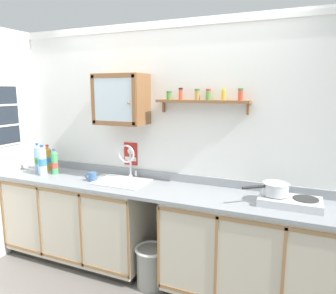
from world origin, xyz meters
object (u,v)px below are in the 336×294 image
object	(u,v)px
hot_plate_stove	(290,202)
bottle_water_clear_3	(43,161)
wall_cabinet	(121,99)
bottle_opaque_white_1	(42,160)
warning_sign	(131,154)
trash_bin	(151,266)
sink	(122,183)
bottle_juice_amber_2	(48,159)
saucepan	(275,188)
mug	(92,177)
bottle_soda_green_4	(55,163)
bottle_water_blue_0	(38,159)

from	to	relation	value
hot_plate_stove	bottle_water_clear_3	distance (m)	2.46
hot_plate_stove	wall_cabinet	size ratio (longest dim) A/B	0.95
hot_plate_stove	bottle_water_clear_3	bearing A→B (deg)	-178.03
bottle_opaque_white_1	warning_sign	bearing A→B (deg)	8.97
wall_cabinet	trash_bin	world-z (taller)	wall_cabinet
sink	hot_plate_stove	world-z (taller)	sink
bottle_juice_amber_2	bottle_water_clear_3	world-z (taller)	bottle_water_clear_3
saucepan	bottle_opaque_white_1	bearing A→B (deg)	178.02
warning_sign	bottle_opaque_white_1	bearing A→B (deg)	-171.03
hot_plate_stove	bottle_water_clear_3	size ratio (longest dim) A/B	1.44
mug	trash_bin	distance (m)	1.02
bottle_water_clear_3	bottle_soda_green_4	world-z (taller)	bottle_water_clear_3
sink	mug	distance (m)	0.31
bottle_soda_green_4	hot_plate_stove	bearing A→B (deg)	-0.18
saucepan	bottle_juice_amber_2	bearing A→B (deg)	178.33
bottle_water_clear_3	bottle_water_blue_0	bearing A→B (deg)	151.66
bottle_water_clear_3	mug	bearing A→B (deg)	2.24
sink	hot_plate_stove	bearing A→B (deg)	-1.30
bottle_opaque_white_1	bottle_water_clear_3	size ratio (longest dim) A/B	0.71
warning_sign	trash_bin	distance (m)	1.12
saucepan	bottle_soda_green_4	distance (m)	2.26
bottle_juice_amber_2	trash_bin	xyz separation A→B (m)	(1.40, -0.23, -0.85)
bottle_soda_green_4	warning_sign	size ratio (longest dim) A/B	1.16
bottle_water_blue_0	warning_sign	distance (m)	1.06
bottle_opaque_white_1	sink	bearing A→B (deg)	-3.61
bottle_soda_green_4	mug	bearing A→B (deg)	-7.16
sink	mug	size ratio (longest dim) A/B	4.33
bottle_soda_green_4	trash_bin	bearing A→B (deg)	-7.07
bottle_juice_amber_2	bottle_water_clear_3	distance (m)	0.20
bottle_soda_green_4	bottle_water_clear_3	bearing A→B (deg)	-130.47
bottle_juice_amber_2	trash_bin	size ratio (longest dim) A/B	0.77
bottle_water_blue_0	bottle_opaque_white_1	xyz separation A→B (m)	(-0.06, 0.11, -0.04)
bottle_juice_amber_2	bottle_soda_green_4	world-z (taller)	bottle_juice_amber_2
bottle_soda_green_4	mug	size ratio (longest dim) A/B	2.32
bottle_juice_amber_2	wall_cabinet	xyz separation A→B (m)	(0.95, 0.04, 0.67)
trash_bin	saucepan	bearing A→B (deg)	8.87
bottle_opaque_white_1	mug	world-z (taller)	bottle_opaque_white_1
wall_cabinet	bottle_opaque_white_1	bearing A→B (deg)	-178.71
wall_cabinet	trash_bin	distance (m)	1.60
sink	bottle_soda_green_4	world-z (taller)	sink
mug	trash_bin	size ratio (longest dim) A/B	0.31
bottle_opaque_white_1	bottle_water_clear_3	xyz separation A→B (m)	(0.21, -0.19, 0.05)
mug	bottle_opaque_white_1	bearing A→B (deg)	168.65
saucepan	bottle_soda_green_4	xyz separation A→B (m)	(-2.26, -0.01, 0.00)
sink	bottle_juice_amber_2	size ratio (longest dim) A/B	1.74
saucepan	bottle_soda_green_4	world-z (taller)	bottle_soda_green_4
bottle_water_clear_3	trash_bin	bearing A→B (deg)	-2.64
sink	wall_cabinet	xyz separation A→B (m)	(-0.05, 0.09, 0.82)
saucepan	bottle_water_clear_3	xyz separation A→B (m)	(-2.34, -0.10, 0.03)
sink	saucepan	size ratio (longest dim) A/B	1.50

